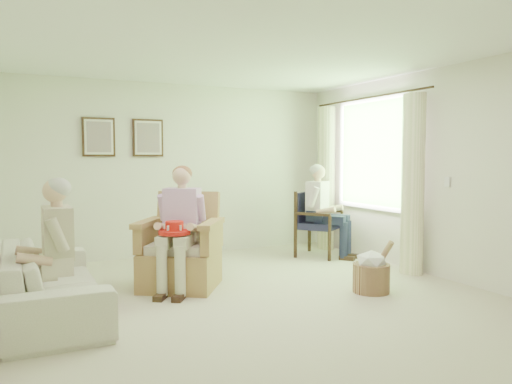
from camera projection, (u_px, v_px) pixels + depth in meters
floor at (256, 300)px, 5.22m from camera, size 5.50×5.50×0.00m
back_wall at (177, 170)px, 7.59m from camera, size 5.00×0.04×2.60m
front_wall at (481, 194)px, 2.66m from camera, size 5.00×0.04×2.60m
right_wall at (436, 173)px, 6.22m from camera, size 0.04×5.50×2.60m
ceiling at (256, 48)px, 5.04m from camera, size 5.00×5.50×0.02m
window at (372, 151)px, 7.26m from camera, size 0.13×2.50×1.63m
curtain_left at (413, 184)px, 6.35m from camera, size 0.34×0.34×2.30m
curtain_right at (326, 179)px, 8.11m from camera, size 0.34×0.34×2.30m
framed_print_left at (99, 137)px, 7.02m from camera, size 0.45×0.05×0.55m
framed_print_right at (148, 138)px, 7.33m from camera, size 0.45×0.05×0.55m
wicker_armchair at (179, 257)px, 5.74m from camera, size 0.85×0.84×1.09m
wood_armchair at (316, 221)px, 7.61m from camera, size 0.62×0.59×0.96m
sofa at (51, 281)px, 4.75m from camera, size 2.18×0.85×0.64m
person_wicker at (183, 219)px, 5.58m from camera, size 0.40×0.62×1.37m
person_dark at (322, 204)px, 7.45m from camera, size 0.40×0.63×1.36m
person_sofa at (53, 244)px, 4.37m from camera, size 0.42×0.62×1.29m
red_hat at (174, 230)px, 5.38m from camera, size 0.34×0.34×0.14m
hatbox at (372, 271)px, 5.52m from camera, size 0.44×0.44×0.60m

